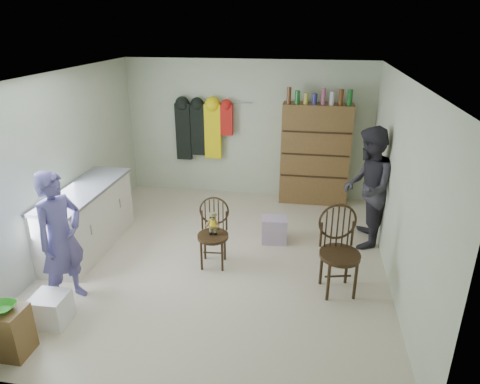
% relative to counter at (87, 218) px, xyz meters
% --- Properties ---
extents(ground_plane, '(5.00, 5.00, 0.00)m').
position_rel_counter_xyz_m(ground_plane, '(1.95, 0.00, -0.47)').
color(ground_plane, beige).
rests_on(ground_plane, ground).
extents(room_walls, '(5.00, 5.00, 5.00)m').
position_rel_counter_xyz_m(room_walls, '(1.95, 0.53, 1.11)').
color(room_walls, beige).
rests_on(room_walls, ground).
extents(counter, '(0.64, 1.86, 0.94)m').
position_rel_counter_xyz_m(counter, '(0.00, 0.00, 0.00)').
color(counter, silver).
rests_on(counter, ground).
extents(stool, '(0.37, 0.31, 0.52)m').
position_rel_counter_xyz_m(stool, '(0.28, -2.14, -0.21)').
color(stool, brown).
rests_on(stool, ground).
extents(bowl, '(0.24, 0.24, 0.06)m').
position_rel_counter_xyz_m(bowl, '(0.28, -2.14, 0.08)').
color(bowl, green).
rests_on(bowl, stool).
extents(plastic_tub, '(0.38, 0.36, 0.35)m').
position_rel_counter_xyz_m(plastic_tub, '(0.40, -1.64, -0.30)').
color(plastic_tub, white).
rests_on(plastic_tub, ground).
extents(chair_front, '(0.45, 0.45, 0.94)m').
position_rel_counter_xyz_m(chair_front, '(1.89, -0.12, 0.05)').
color(chair_front, '#342212').
rests_on(chair_front, ground).
extents(chair_far, '(0.59, 0.59, 1.10)m').
position_rel_counter_xyz_m(chair_far, '(3.52, -0.46, 0.12)').
color(chair_far, '#342212').
rests_on(chair_far, ground).
extents(striped_bag, '(0.39, 0.32, 0.39)m').
position_rel_counter_xyz_m(striped_bag, '(2.65, 0.63, -0.28)').
color(striped_bag, pink).
rests_on(striped_bag, ground).
extents(person_left, '(0.56, 0.69, 1.63)m').
position_rel_counter_xyz_m(person_left, '(0.37, -1.21, 0.34)').
color(person_left, '#564F90').
rests_on(person_left, ground).
extents(person_right, '(0.78, 0.95, 1.78)m').
position_rel_counter_xyz_m(person_right, '(3.95, 0.81, 0.42)').
color(person_right, '#2D2B33').
rests_on(person_right, ground).
extents(dresser, '(1.20, 0.39, 2.08)m').
position_rel_counter_xyz_m(dresser, '(3.20, 2.30, 0.44)').
color(dresser, brown).
rests_on(dresser, ground).
extents(coat_rack, '(1.42, 0.12, 1.09)m').
position_rel_counter_xyz_m(coat_rack, '(1.12, 2.38, 0.78)').
color(coat_rack, '#99999E').
rests_on(coat_rack, ground).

